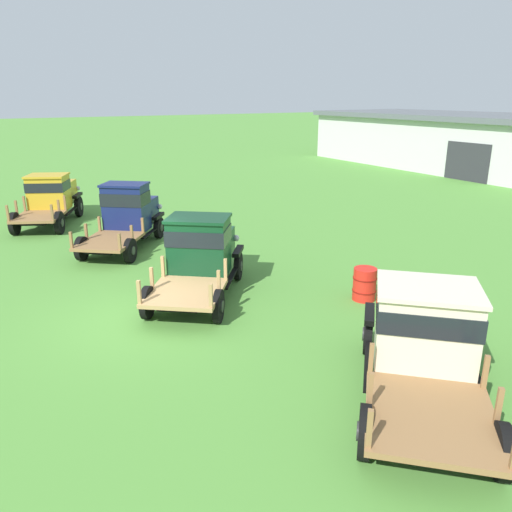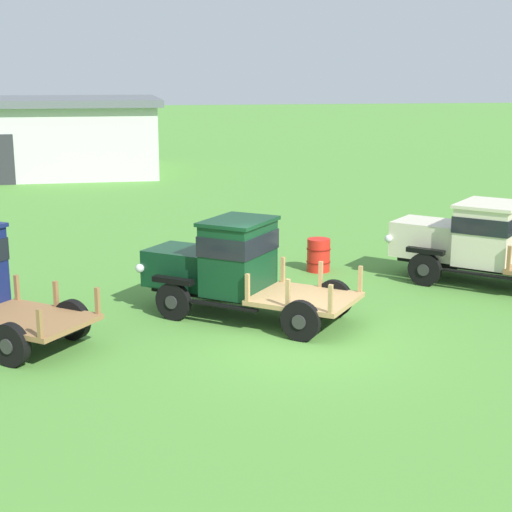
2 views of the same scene
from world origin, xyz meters
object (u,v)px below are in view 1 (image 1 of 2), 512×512
object	(u,v)px
vintage_truck_foreground_near	(51,196)
vintage_truck_midrow_center	(201,251)
vintage_truck_far_side	(423,329)
oil_drum_beside_row	(365,284)
farm_shed	(469,141)
vintage_truck_second_in_line	(128,213)

from	to	relation	value
vintage_truck_foreground_near	vintage_truck_midrow_center	world-z (taller)	vintage_truck_midrow_center
vintage_truck_foreground_near	vintage_truck_midrow_center	distance (m)	10.82
vintage_truck_far_side	oil_drum_beside_row	world-z (taller)	vintage_truck_far_side
farm_shed	vintage_truck_midrow_center	distance (m)	29.88
vintage_truck_foreground_near	vintage_truck_midrow_center	size ratio (longest dim) A/B	1.05
vintage_truck_second_in_line	vintage_truck_midrow_center	distance (m)	5.56
oil_drum_beside_row	vintage_truck_far_side	bearing A→B (deg)	-27.65
vintage_truck_foreground_near	vintage_truck_second_in_line	distance (m)	5.37
farm_shed	vintage_truck_midrow_center	xyz separation A→B (m)	(12.24, -27.25, -0.87)
vintage_truck_midrow_center	oil_drum_beside_row	size ratio (longest dim) A/B	5.40
farm_shed	vintage_truck_midrow_center	world-z (taller)	farm_shed
farm_shed	oil_drum_beside_row	distance (m)	28.27
farm_shed	oil_drum_beside_row	xyz separation A→B (m)	(15.17, -23.81, -1.55)
vintage_truck_foreground_near	farm_shed	bearing A→B (deg)	93.22
farm_shed	oil_drum_beside_row	size ratio (longest dim) A/B	27.92
oil_drum_beside_row	vintage_truck_second_in_line	bearing A→B (deg)	-155.55
vintage_truck_midrow_center	oil_drum_beside_row	bearing A→B (deg)	49.56
farm_shed	vintage_truck_far_side	size ratio (longest dim) A/B	4.93
vintage_truck_second_in_line	oil_drum_beside_row	size ratio (longest dim) A/B	5.29
farm_shed	vintage_truck_far_side	xyz separation A→B (m)	(18.78, -25.70, -0.87)
farm_shed	vintage_truck_second_in_line	size ratio (longest dim) A/B	5.28
vintage_truck_foreground_near	vintage_truck_second_in_line	world-z (taller)	vintage_truck_second_in_line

